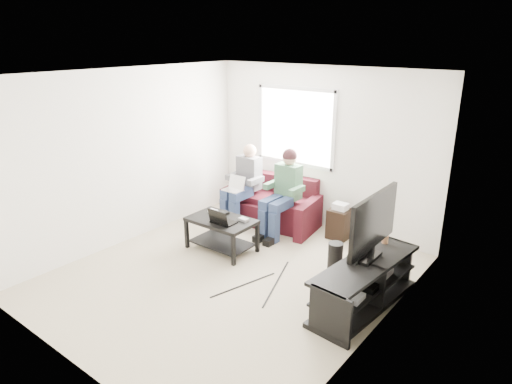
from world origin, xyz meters
TOP-DOWN VIEW (x-y plane):
  - floor at (0.00, 0.00)m, footprint 4.50×4.50m
  - ceiling at (0.00, 0.00)m, footprint 4.50×4.50m
  - wall_back at (0.00, 2.25)m, footprint 4.50×0.00m
  - wall_front at (0.00, -2.25)m, footprint 4.50×0.00m
  - wall_left at (-2.00, 0.00)m, footprint 0.00×4.50m
  - wall_right at (2.00, 0.00)m, footprint 0.00×4.50m
  - window at (-0.50, 2.23)m, footprint 1.48×0.04m
  - sofa at (-0.65, 1.82)m, footprint 1.77×0.97m
  - person_left at (-1.05, 1.54)m, footprint 0.40×0.70m
  - person_right at (-0.25, 1.56)m, footprint 0.40×0.71m
  - laptop_silver at (-1.05, 1.29)m, footprint 0.36×0.28m
  - coffee_table at (-0.61, 0.50)m, footprint 0.99×0.61m
  - laptop_black at (-0.49, 0.42)m, footprint 0.36×0.28m
  - controller_a at (-0.89, 0.62)m, footprint 0.14×0.09m
  - controller_b at (-0.71, 0.68)m, footprint 0.15×0.10m
  - controller_c at (-0.31, 0.65)m, footprint 0.15×0.10m
  - tv_stand at (1.70, 0.42)m, footprint 0.65×1.72m
  - tv at (1.70, 0.52)m, footprint 0.12×1.10m
  - soundbar at (1.58, 0.52)m, footprint 0.12×0.50m
  - drink_cup at (1.65, 1.05)m, footprint 0.08×0.08m
  - console_white at (1.70, 0.02)m, footprint 0.30×0.22m
  - console_grey at (1.70, 0.72)m, footprint 0.34×0.26m
  - console_black at (1.70, 0.37)m, footprint 0.38×0.30m
  - subwoofer at (1.06, 0.88)m, footprint 0.20×0.20m
  - keyboard_floor at (1.28, 0.36)m, footprint 0.30×0.45m
  - end_table at (0.55, 1.95)m, footprint 0.32×0.32m

SIDE VIEW (x-z plane):
  - floor at x=0.00m, z-range 0.00..0.00m
  - keyboard_floor at x=1.28m, z-range 0.00..0.02m
  - subwoofer at x=1.06m, z-range 0.00..0.45m
  - tv_stand at x=1.70m, z-range -0.03..0.53m
  - end_table at x=0.55m, z-range -0.03..0.55m
  - sofa at x=-0.65m, z-range -0.09..0.69m
  - console_white at x=1.70m, z-range 0.29..0.35m
  - console_black at x=1.70m, z-range 0.29..0.36m
  - console_grey at x=1.70m, z-range 0.29..0.37m
  - coffee_table at x=-0.61m, z-range 0.12..0.61m
  - controller_a at x=-0.89m, z-range 0.49..0.53m
  - controller_b at x=-0.71m, z-range 0.49..0.53m
  - controller_c at x=-0.31m, z-range 0.49..0.53m
  - laptop_black at x=-0.49m, z-range 0.49..0.73m
  - soundbar at x=1.58m, z-range 0.56..0.66m
  - drink_cup at x=1.65m, z-range 0.56..0.68m
  - laptop_silver at x=-1.05m, z-range 0.57..0.81m
  - person_left at x=-1.05m, z-range 0.06..1.37m
  - person_right at x=-0.25m, z-range 0.10..1.46m
  - tv at x=1.70m, z-range 0.61..1.42m
  - wall_back at x=0.00m, z-range -0.95..3.55m
  - wall_front at x=0.00m, z-range -0.95..3.55m
  - wall_left at x=-2.00m, z-range -0.95..3.55m
  - wall_right at x=2.00m, z-range -0.95..3.55m
  - window at x=-0.50m, z-range 0.96..2.24m
  - ceiling at x=0.00m, z-range 2.60..2.60m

